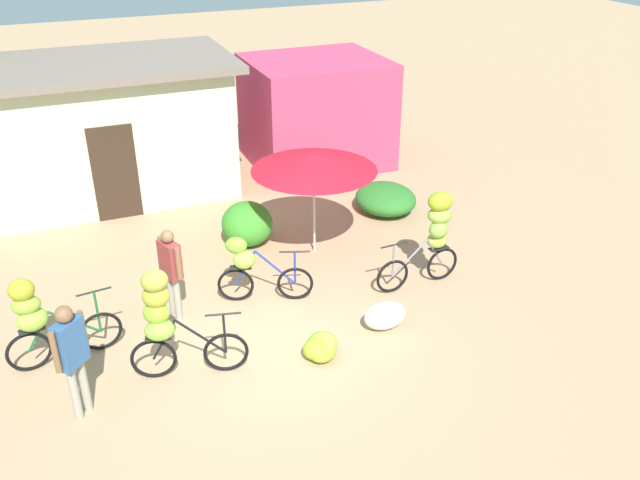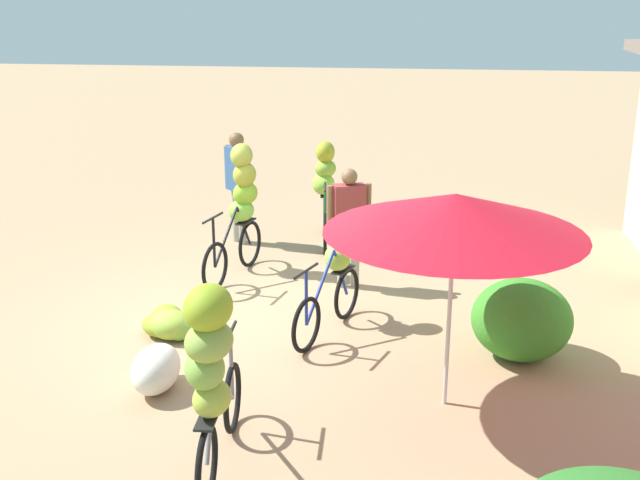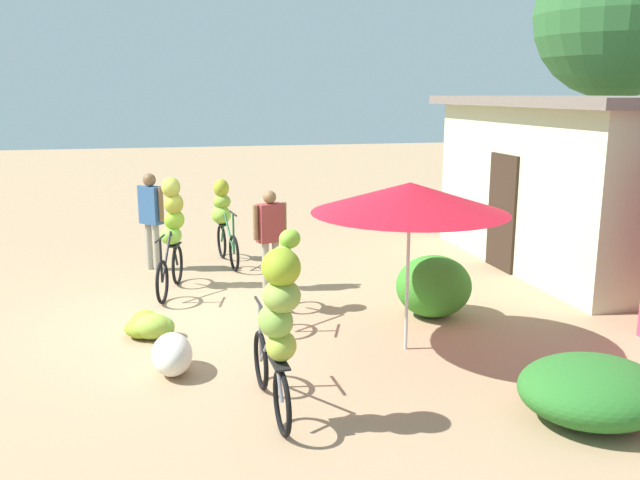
{
  "view_description": "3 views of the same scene",
  "coord_description": "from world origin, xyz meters",
  "px_view_note": "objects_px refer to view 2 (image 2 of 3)",
  "views": [
    {
      "loc": [
        -2.52,
        -8.09,
        6.22
      ],
      "look_at": [
        1.15,
        0.8,
        1.14
      ],
      "focal_mm": 37.91,
      "sensor_mm": 36.0,
      "label": 1
    },
    {
      "loc": [
        8.27,
        2.08,
        3.7
      ],
      "look_at": [
        0.77,
        1.12,
        1.25
      ],
      "focal_mm": 43.88,
      "sensor_mm": 36.0,
      "label": 2
    },
    {
      "loc": [
        8.87,
        -0.33,
        3.02
      ],
      "look_at": [
        0.26,
        1.69,
        1.07
      ],
      "focal_mm": 37.62,
      "sensor_mm": 36.0,
      "label": 3
    }
  ],
  "objects_px": {
    "bicycle_center_loaded": "(337,270)",
    "person_vendor": "(349,216)",
    "bicycle_near_pile": "(241,201)",
    "person_bystander": "(238,176)",
    "bicycle_by_shop": "(211,365)",
    "produce_sack": "(156,369)",
    "market_umbrella": "(455,213)",
    "bicycle_leftmost": "(325,184)",
    "banana_pile_on_ground": "(169,324)"
  },
  "relations": [
    {
      "from": "market_umbrella",
      "to": "banana_pile_on_ground",
      "type": "height_order",
      "value": "market_umbrella"
    },
    {
      "from": "market_umbrella",
      "to": "bicycle_leftmost",
      "type": "bearing_deg",
      "value": -160.54
    },
    {
      "from": "banana_pile_on_ground",
      "to": "person_bystander",
      "type": "bearing_deg",
      "value": 179.53
    },
    {
      "from": "produce_sack",
      "to": "bicycle_by_shop",
      "type": "bearing_deg",
      "value": 34.2
    },
    {
      "from": "person_vendor",
      "to": "person_bystander",
      "type": "relative_size",
      "value": 0.92
    },
    {
      "from": "bicycle_by_shop",
      "to": "produce_sack",
      "type": "height_order",
      "value": "bicycle_by_shop"
    },
    {
      "from": "banana_pile_on_ground",
      "to": "person_vendor",
      "type": "height_order",
      "value": "person_vendor"
    },
    {
      "from": "person_vendor",
      "to": "bicycle_near_pile",
      "type": "bearing_deg",
      "value": -103.96
    },
    {
      "from": "bicycle_by_shop",
      "to": "market_umbrella",
      "type": "bearing_deg",
      "value": 129.43
    },
    {
      "from": "bicycle_center_loaded",
      "to": "banana_pile_on_ground",
      "type": "xyz_separation_m",
      "value": [
        0.49,
        -1.82,
        -0.53
      ]
    },
    {
      "from": "produce_sack",
      "to": "banana_pile_on_ground",
      "type": "bearing_deg",
      "value": -167.73
    },
    {
      "from": "market_umbrella",
      "to": "bicycle_center_loaded",
      "type": "height_order",
      "value": "market_umbrella"
    },
    {
      "from": "bicycle_center_loaded",
      "to": "person_bystander",
      "type": "height_order",
      "value": "person_bystander"
    },
    {
      "from": "bicycle_leftmost",
      "to": "bicycle_center_loaded",
      "type": "bearing_deg",
      "value": 9.3
    },
    {
      "from": "bicycle_near_pile",
      "to": "person_bystander",
      "type": "distance_m",
      "value": 1.28
    },
    {
      "from": "bicycle_by_shop",
      "to": "person_vendor",
      "type": "relative_size",
      "value": 1.09
    },
    {
      "from": "bicycle_near_pile",
      "to": "bicycle_by_shop",
      "type": "xyz_separation_m",
      "value": [
        4.74,
        0.85,
        0.04
      ]
    },
    {
      "from": "bicycle_near_pile",
      "to": "person_vendor",
      "type": "height_order",
      "value": "bicycle_near_pile"
    },
    {
      "from": "bicycle_leftmost",
      "to": "produce_sack",
      "type": "distance_m",
      "value": 5.1
    },
    {
      "from": "bicycle_near_pile",
      "to": "person_bystander",
      "type": "height_order",
      "value": "bicycle_near_pile"
    },
    {
      "from": "banana_pile_on_ground",
      "to": "produce_sack",
      "type": "xyz_separation_m",
      "value": [
        1.2,
        0.26,
        0.07
      ]
    },
    {
      "from": "bicycle_near_pile",
      "to": "produce_sack",
      "type": "height_order",
      "value": "bicycle_near_pile"
    },
    {
      "from": "bicycle_by_shop",
      "to": "banana_pile_on_ground",
      "type": "relative_size",
      "value": 2.22
    },
    {
      "from": "bicycle_center_loaded",
      "to": "person_bystander",
      "type": "relative_size",
      "value": 0.9
    },
    {
      "from": "bicycle_near_pile",
      "to": "bicycle_by_shop",
      "type": "distance_m",
      "value": 4.82
    },
    {
      "from": "bicycle_leftmost",
      "to": "bicycle_near_pile",
      "type": "distance_m",
      "value": 1.87
    },
    {
      "from": "bicycle_center_loaded",
      "to": "banana_pile_on_ground",
      "type": "height_order",
      "value": "bicycle_center_loaded"
    },
    {
      "from": "market_umbrella",
      "to": "produce_sack",
      "type": "relative_size",
      "value": 3.27
    },
    {
      "from": "bicycle_near_pile",
      "to": "bicycle_by_shop",
      "type": "relative_size",
      "value": 1.03
    },
    {
      "from": "bicycle_leftmost",
      "to": "bicycle_center_loaded",
      "type": "distance_m",
      "value": 3.31
    },
    {
      "from": "person_vendor",
      "to": "person_bystander",
      "type": "bearing_deg",
      "value": -131.61
    },
    {
      "from": "produce_sack",
      "to": "person_bystander",
      "type": "height_order",
      "value": "person_bystander"
    },
    {
      "from": "produce_sack",
      "to": "person_vendor",
      "type": "bearing_deg",
      "value": 152.17
    },
    {
      "from": "bicycle_near_pile",
      "to": "person_bystander",
      "type": "bearing_deg",
      "value": -165.24
    },
    {
      "from": "bicycle_by_shop",
      "to": "produce_sack",
      "type": "distance_m",
      "value": 1.87
    },
    {
      "from": "bicycle_near_pile",
      "to": "person_vendor",
      "type": "bearing_deg",
      "value": 76.04
    },
    {
      "from": "bicycle_near_pile",
      "to": "bicycle_by_shop",
      "type": "bearing_deg",
      "value": 10.21
    },
    {
      "from": "bicycle_leftmost",
      "to": "bicycle_by_shop",
      "type": "distance_m",
      "value": 6.36
    },
    {
      "from": "bicycle_near_pile",
      "to": "bicycle_center_loaded",
      "type": "distance_m",
      "value": 2.23
    },
    {
      "from": "bicycle_near_pile",
      "to": "produce_sack",
      "type": "xyz_separation_m",
      "value": [
        3.35,
        -0.09,
        -0.77
      ]
    },
    {
      "from": "banana_pile_on_ground",
      "to": "person_bystander",
      "type": "distance_m",
      "value": 3.5
    },
    {
      "from": "bicycle_center_loaded",
      "to": "person_vendor",
      "type": "height_order",
      "value": "person_vendor"
    },
    {
      "from": "market_umbrella",
      "to": "bicycle_leftmost",
      "type": "xyz_separation_m",
      "value": [
        -4.87,
        -1.72,
        -0.99
      ]
    },
    {
      "from": "market_umbrella",
      "to": "bicycle_by_shop",
      "type": "xyz_separation_m",
      "value": [
        1.48,
        -1.8,
        -0.81
      ]
    },
    {
      "from": "bicycle_near_pile",
      "to": "produce_sack",
      "type": "relative_size",
      "value": 2.5
    },
    {
      "from": "bicycle_leftmost",
      "to": "person_vendor",
      "type": "distance_m",
      "value": 2.06
    },
    {
      "from": "banana_pile_on_ground",
      "to": "bicycle_by_shop",
      "type": "bearing_deg",
      "value": 24.99
    },
    {
      "from": "bicycle_by_shop",
      "to": "produce_sack",
      "type": "relative_size",
      "value": 2.42
    },
    {
      "from": "produce_sack",
      "to": "person_bystander",
      "type": "xyz_separation_m",
      "value": [
        -4.58,
        -0.23,
        0.81
      ]
    },
    {
      "from": "produce_sack",
      "to": "person_vendor",
      "type": "relative_size",
      "value": 0.45
    }
  ]
}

